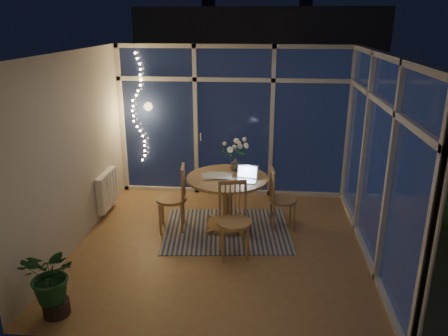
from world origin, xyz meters
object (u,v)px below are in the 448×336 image
Objects in this scene: dining_table at (227,203)px; flower_vase at (236,164)px; chair_right at (283,198)px; potted_plant at (53,283)px; chair_left at (171,198)px; laptop at (246,174)px; chair_front at (234,221)px.

flower_vase is (0.10, 0.31, 0.51)m from dining_table.
chair_right reaches higher than dining_table.
flower_vase reaches higher than dining_table.
flower_vase is 0.28× the size of potted_plant.
dining_table is 0.61m from flower_vase.
potted_plant is at bearing -126.32° from dining_table.
dining_table is 0.83m from chair_right.
laptop is (1.09, -0.02, 0.42)m from chair_left.
flower_vase is (0.92, 0.43, 0.41)m from chair_left.
chair_right is at bearing 43.22° from potted_plant.
flower_vase is at bearing 64.54° from chair_right.
chair_front is (-0.66, -0.90, 0.04)m from chair_right.
chair_right is 1.11m from chair_front.
dining_table is 1.17× the size of chair_front.
potted_plant is at bearing -124.38° from flower_vase.
dining_table is at bearing 162.74° from laptop.
chair_left is at bearing -171.43° from laptop.
potted_plant is at bearing -153.20° from chair_front.
laptop is 0.40× the size of potted_plant.
flower_vase is at bearing 71.96° from dining_table.
chair_front is 0.80m from laptop.
laptop reaches higher than potted_plant.
chair_front reaches higher than chair_left.
chair_front is 4.82× the size of flower_vase.
flower_vase reaches higher than chair_front.
dining_table is 2.75m from potted_plant.
dining_table is 1.56× the size of potted_plant.
potted_plant is at bearing -122.64° from laptop.
chair_front is at bearing 135.99° from chair_right.
flower_vase is (-0.06, 1.12, 0.41)m from chair_front.
chair_front is 2.27m from potted_plant.
chair_front is (0.98, -0.70, 0.00)m from chair_left.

